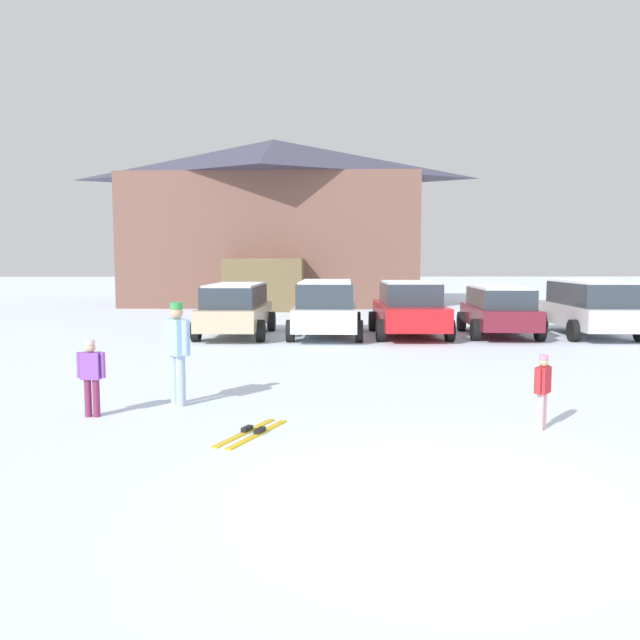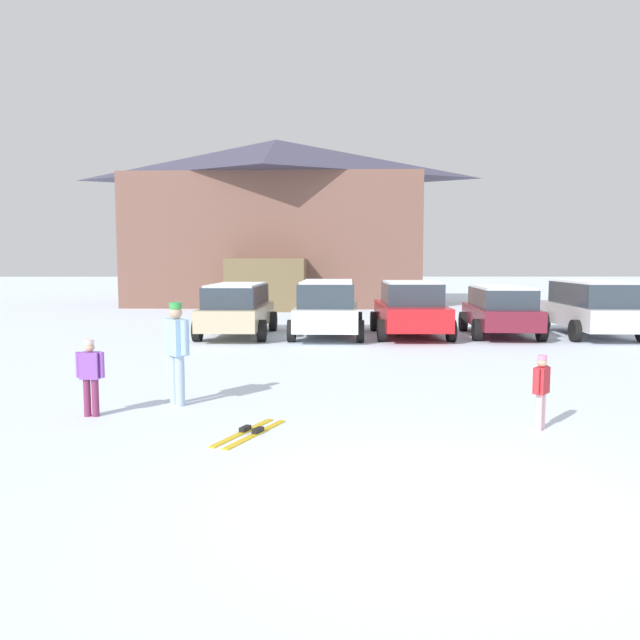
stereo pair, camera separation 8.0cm
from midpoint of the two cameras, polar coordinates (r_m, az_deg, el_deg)
ground at (r=6.41m, az=9.57°, el=-16.06°), size 160.00×160.00×0.00m
ski_lodge at (r=33.19m, az=-4.31°, el=8.95°), size 15.48×9.72×8.56m
parked_beige_suv at (r=19.32m, az=-7.81°, el=1.12°), size 2.25×4.54×1.62m
parked_white_suv at (r=19.07m, az=0.44°, el=1.25°), size 2.36×4.64×1.71m
parked_red_sedan at (r=19.33m, az=8.01°, el=1.05°), size 2.27×4.49×1.70m
parked_maroon_van at (r=19.95m, az=15.92°, el=0.98°), size 2.29×4.12×1.53m
parked_silver_wagon at (r=20.83m, az=23.31°, el=1.15°), size 2.27×4.53×1.71m
skier_child_in_red_jacket at (r=9.16m, az=19.44°, el=-5.84°), size 0.28×0.31×1.05m
skier_adult_in_blue_parka at (r=10.29m, az=-13.14°, el=-2.46°), size 0.45×0.49×1.67m
skier_child_in_purple_jacket at (r=9.95m, az=-20.40°, el=-4.61°), size 0.43×0.18×1.16m
pair_of_skis at (r=8.62m, az=-6.51°, el=-10.17°), size 0.90×1.49×0.08m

